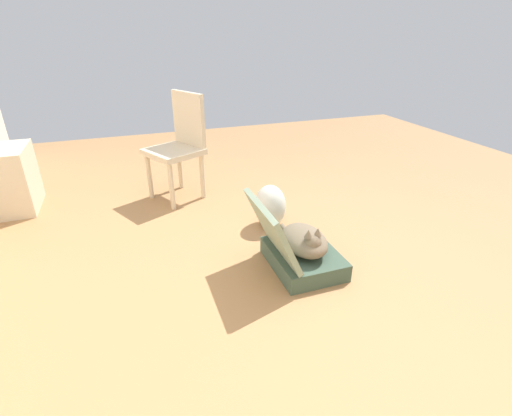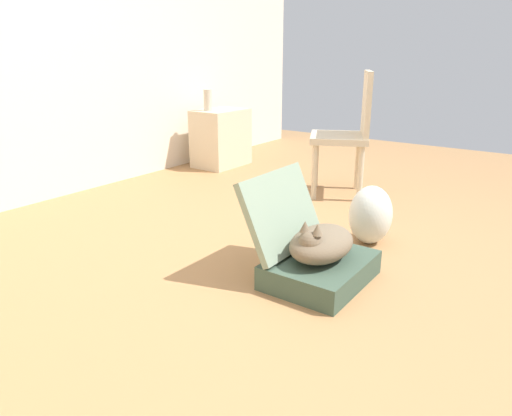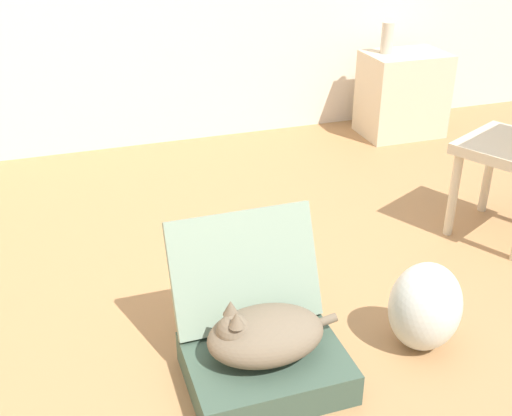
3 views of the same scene
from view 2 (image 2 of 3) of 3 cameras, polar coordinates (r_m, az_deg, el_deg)
The scene contains 9 objects.
ground_plane at distance 2.64m, azimuth 5.94°, elevation -6.28°, with size 7.68×7.68×0.00m, color #9E7247.
wall_back at distance 4.02m, azimuth -24.50°, elevation 19.74°, with size 6.40×0.15×2.60m.
suitcase_base at distance 2.39m, azimuth 7.81°, elevation -7.44°, with size 0.54×0.43×0.12m, color #384C3D.
suitcase_lid at distance 2.40m, azimuth 3.17°, elevation -0.44°, with size 0.54×0.43×0.04m, color gray.
cat at distance 2.33m, azimuth 7.85°, elevation -4.26°, with size 0.49×0.28×0.23m.
plastic_bag_white at distance 2.88m, azimuth 13.75°, elevation -0.81°, with size 0.27×0.25×0.35m, color silver.
side_table at distance 4.78m, azimuth -4.28°, elevation 8.49°, with size 0.54×0.38×0.56m, color beige.
vase_tall at distance 4.65m, azimuth -5.88°, elevation 12.91°, with size 0.08×0.08×0.20m, color #B7AD99.
chair at distance 3.78m, azimuth 11.22°, elevation 9.31°, with size 0.60×0.59×0.97m.
Camera 2 is at (-2.10, -1.17, 1.10)m, focal length 32.92 mm.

